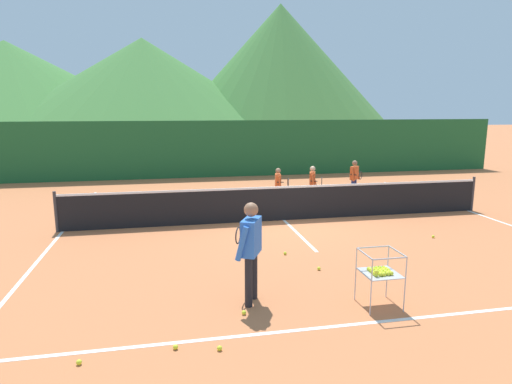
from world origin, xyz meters
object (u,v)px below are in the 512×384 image
object	(u,v)px
instructor	(251,243)
student_1	(313,182)
tennis_ball_1	(244,313)
tennis_ball_4	(319,268)
tennis_ball_6	(285,253)
tennis_ball_5	(220,348)
tennis_ball_2	(79,362)
ball_cart	(380,271)
tennis_net	(284,203)
student_0	(278,183)
student_2	(355,175)
tennis_ball_0	(175,347)
tennis_ball_3	(433,237)

from	to	relation	value
instructor	student_1	distance (m)	7.42
tennis_ball_1	tennis_ball_4	xyz separation A→B (m)	(1.75, 1.55, 0.00)
tennis_ball_1	tennis_ball_6	size ratio (longest dim) A/B	1.00
student_1	tennis_ball_4	distance (m)	5.83
tennis_ball_5	tennis_ball_6	xyz separation A→B (m)	(1.83, 3.49, 0.00)
tennis_ball_2	tennis_ball_4	distance (m)	4.67
instructor	ball_cart	distance (m)	2.09
tennis_net	student_1	size ratio (longest dim) A/B	9.36
student_0	student_2	size ratio (longest dim) A/B	0.93
student_0	instructor	bearing A→B (deg)	-107.84
student_1	tennis_ball_1	world-z (taller)	student_1
student_0	tennis_ball_4	world-z (taller)	student_0
instructor	tennis_ball_5	xyz separation A→B (m)	(-0.67, -1.35, -0.96)
tennis_ball_0	tennis_ball_4	bearing A→B (deg)	39.83
tennis_ball_0	tennis_ball_6	distance (m)	4.11
tennis_ball_2	tennis_ball_6	world-z (taller)	same
tennis_net	tennis_ball_2	distance (m)	7.65
tennis_ball_5	tennis_ball_6	distance (m)	3.94
tennis_net	tennis_ball_1	size ratio (longest dim) A/B	176.93
tennis_ball_3	tennis_ball_4	xyz separation A→B (m)	(-3.45, -1.50, 0.00)
student_1	tennis_ball_2	bearing A→B (deg)	-125.52
student_1	student_2	world-z (taller)	student_2
tennis_net	student_0	distance (m)	1.86
student_0	tennis_ball_0	distance (m)	8.75
tennis_net	instructor	world-z (taller)	instructor
tennis_ball_3	tennis_ball_6	xyz separation A→B (m)	(-3.86, -0.49, 0.00)
student_2	tennis_ball_0	xyz separation A→B (m)	(-6.33, -8.71, -0.76)
student_1	tennis_ball_2	xyz separation A→B (m)	(-5.69, -7.98, -0.74)
ball_cart	tennis_ball_3	size ratio (longest dim) A/B	13.22
tennis_ball_1	tennis_ball_2	bearing A→B (deg)	-157.78
tennis_net	student_1	distance (m)	2.19
tennis_net	tennis_ball_4	size ratio (longest dim) A/B	176.93
student_0	student_1	size ratio (longest dim) A/B	0.95
tennis_net	tennis_ball_0	bearing A→B (deg)	-116.76
tennis_ball_2	tennis_ball_3	world-z (taller)	same
student_0	ball_cart	xyz separation A→B (m)	(-0.22, -7.35, -0.16)
ball_cart	tennis_ball_3	bearing A→B (deg)	46.11
tennis_net	student_2	world-z (taller)	student_2
ball_cart	tennis_ball_5	world-z (taller)	ball_cart
instructor	tennis_net	bearing A→B (deg)	69.24
tennis_ball_4	tennis_ball_6	bearing A→B (deg)	112.14
tennis_ball_3	instructor	bearing A→B (deg)	-152.40
student_0	tennis_ball_6	distance (m)	4.84
tennis_ball_3	tennis_ball_4	bearing A→B (deg)	-156.58
ball_cart	tennis_ball_2	size ratio (longest dim) A/B	13.22
tennis_net	student_2	size ratio (longest dim) A/B	9.09
ball_cart	tennis_ball_6	bearing A→B (deg)	106.98
student_2	tennis_ball_5	xyz separation A→B (m)	(-5.77, -8.85, -0.76)
tennis_ball_3	tennis_ball_1	bearing A→B (deg)	-149.68
student_0	tennis_ball_2	size ratio (longest dim) A/B	18.05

